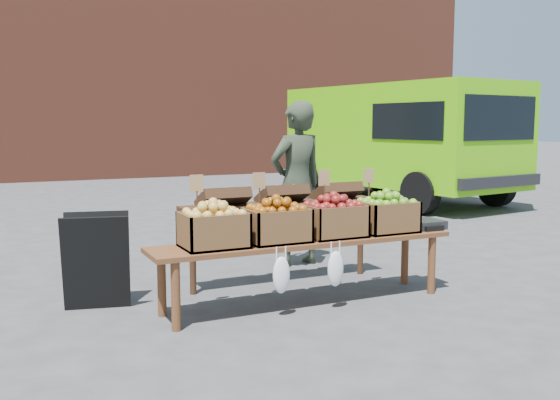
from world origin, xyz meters
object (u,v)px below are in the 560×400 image
display_bench (305,272)px  crate_red_apples (333,221)px  vendor (297,184)px  crate_golden_apples (213,230)px  delivery_van (398,144)px  weighing_scale (423,224)px  crate_green_apples (386,217)px  crate_russet_pears (276,225)px  back_table (282,231)px  chalkboard_sign (96,261)px

display_bench → crate_red_apples: crate_red_apples is taller
vendor → crate_golden_apples: bearing=35.0°
delivery_van → display_bench: 7.53m
weighing_scale → display_bench: bearing=180.0°
vendor → weighing_scale: size_ratio=5.26×
crate_red_apples → crate_green_apples: 0.55m
display_bench → crate_green_apples: (0.82, 0.00, 0.42)m
vendor → crate_green_apples: 1.41m
crate_green_apples → weighing_scale: size_ratio=1.47×
delivery_van → display_bench: size_ratio=1.88×
display_bench → crate_red_apples: size_ratio=5.40×
vendor → crate_red_apples: bearing=67.1°
delivery_van → crate_green_apples: (-4.20, -5.55, -0.43)m
vendor → crate_green_apples: size_ratio=3.58×
crate_russet_pears → crate_red_apples: bearing=0.0°
vendor → delivery_van: bearing=-145.3°
back_table → weighing_scale: (1.12, -0.72, 0.09)m
back_table → crate_russet_pears: 0.85m
crate_russet_pears → crate_red_apples: (0.55, 0.00, 0.00)m
chalkboard_sign → crate_golden_apples: (0.81, -0.65, 0.30)m
crate_russet_pears → weighing_scale: bearing=0.0°
delivery_van → crate_russet_pears: delivery_van is taller
crate_golden_apples → delivery_van: bearing=43.5°
crate_russet_pears → crate_green_apples: bearing=0.0°
delivery_van → display_bench: bearing=-139.9°
delivery_van → crate_russet_pears: bearing=-141.4°
chalkboard_sign → display_bench: 1.76m
crate_green_apples → weighing_scale: bearing=0.0°
crate_golden_apples → vendor: bearing=43.7°
crate_red_apples → crate_green_apples: size_ratio=1.00×
delivery_van → display_bench: delivery_van is taller
crate_red_apples → delivery_van: bearing=49.4°
crate_golden_apples → crate_russet_pears: same height
delivery_van → crate_golden_apples: (-5.85, -5.55, -0.43)m
display_bench → weighing_scale: (1.25, 0.00, 0.33)m
weighing_scale → crate_green_apples: bearing=180.0°
crate_golden_apples → chalkboard_sign: bearing=141.0°
delivery_van → crate_red_apples: size_ratio=10.15×
chalkboard_sign → back_table: size_ratio=0.39×
display_bench → crate_red_apples: (0.27, 0.00, 0.42)m
chalkboard_sign → crate_red_apples: size_ratio=1.63×
back_table → crate_golden_apples: size_ratio=4.20×
display_bench → crate_golden_apples: 0.93m
weighing_scale → crate_russet_pears: bearing=180.0°
delivery_van → vendor: bearing=-144.3°
back_table → display_bench: back_table is taller
display_bench → crate_green_apples: bearing=0.0°
display_bench → delivery_van: bearing=47.8°
vendor → chalkboard_sign: vendor is taller
back_table → crate_red_apples: size_ratio=4.20×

